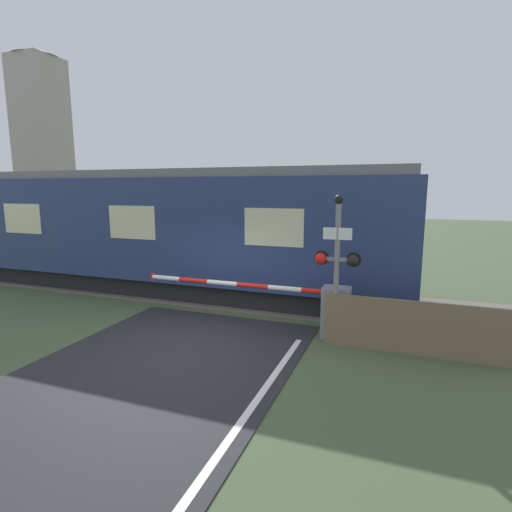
# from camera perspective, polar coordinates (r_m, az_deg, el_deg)

# --- Properties ---
(ground_plane) EXTENTS (80.00, 80.00, 0.00)m
(ground_plane) POSITION_cam_1_polar(r_m,az_deg,el_deg) (8.73, -9.31, -12.40)
(ground_plane) COLOR #475638
(track_bed) EXTENTS (36.00, 3.20, 0.13)m
(track_bed) POSITION_cam_1_polar(r_m,az_deg,el_deg) (12.17, 0.06, -5.76)
(track_bed) COLOR #666056
(track_bed) RESTS_ON ground_plane
(train) EXTENTS (15.42, 3.17, 3.80)m
(train) POSITION_cam_1_polar(r_m,az_deg,el_deg) (13.26, -13.07, 3.70)
(train) COLOR black
(train) RESTS_ON ground_plane
(crossing_barrier) EXTENTS (5.08, 0.44, 1.15)m
(crossing_barrier) POSITION_cam_1_polar(r_m,az_deg,el_deg) (9.02, 9.01, -7.29)
(crossing_barrier) COLOR gray
(crossing_barrier) RESTS_ON ground_plane
(signal_post) EXTENTS (0.95, 0.26, 3.13)m
(signal_post) POSITION_cam_1_polar(r_m,az_deg,el_deg) (8.33, 11.46, -0.75)
(signal_post) COLOR gray
(signal_post) RESTS_ON ground_plane
(distant_building) EXTENTS (4.08, 4.08, 15.66)m
(distant_building) POSITION_cam_1_polar(r_m,az_deg,el_deg) (43.12, -28.19, 14.71)
(distant_building) COLOR #9E998E
(distant_building) RESTS_ON ground_plane
(roadside_fence) EXTENTS (3.55, 0.06, 1.10)m
(roadside_fence) POSITION_cam_1_polar(r_m,az_deg,el_deg) (8.52, 21.74, -9.58)
(roadside_fence) COLOR #726047
(roadside_fence) RESTS_ON ground_plane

